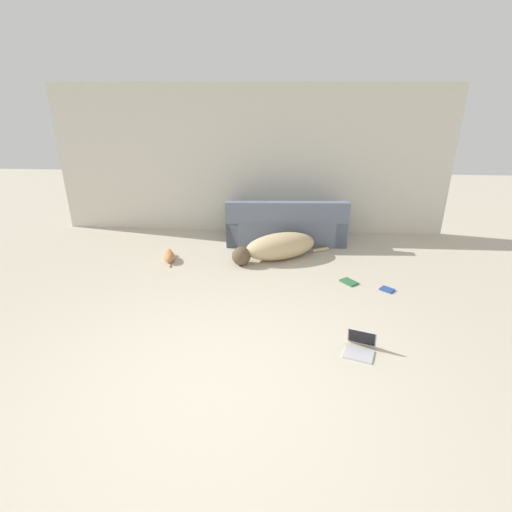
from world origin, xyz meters
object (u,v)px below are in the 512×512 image
object	(u,v)px
book_green	(349,282)
dog	(277,247)
couch	(286,226)
cat	(169,256)
book_blue	(387,290)
laptop_open	(360,344)

from	to	relation	value
book_green	dog	bearing A→B (deg)	142.67
couch	cat	xyz separation A→B (m)	(-1.86, -0.99, -0.20)
cat	book_green	distance (m)	2.83
dog	book_green	size ratio (longest dim) A/B	5.81
couch	book_blue	distance (m)	2.30
dog	cat	bearing A→B (deg)	-20.27
laptop_open	book_green	size ratio (longest dim) A/B	1.43
book_green	book_blue	size ratio (longest dim) A/B	1.28
cat	book_blue	distance (m)	3.35
dog	laptop_open	xyz separation A→B (m)	(0.92, -2.37, -0.13)
book_green	laptop_open	bearing A→B (deg)	-94.18
couch	cat	distance (m)	2.12
cat	laptop_open	xyz separation A→B (m)	(2.65, -2.20, 0.00)
laptop_open	book_blue	xyz separation A→B (m)	(0.60, 1.38, -0.06)
dog	book_green	distance (m)	1.32
couch	book_green	distance (m)	1.87
couch	book_green	bearing A→B (deg)	116.36
book_blue	cat	bearing A→B (deg)	165.94
dog	book_green	bearing A→B (deg)	116.77
cat	book_green	size ratio (longest dim) A/B	1.92
couch	laptop_open	distance (m)	3.29
couch	dog	xyz separation A→B (m)	(-0.13, -0.82, -0.07)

